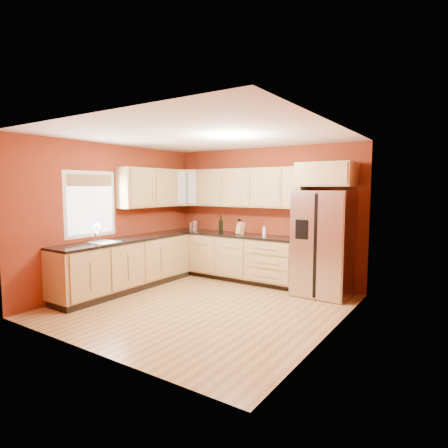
{
  "coord_description": "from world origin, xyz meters",
  "views": [
    {
      "loc": [
        3.42,
        -4.52,
        1.84
      ],
      "look_at": [
        -0.19,
        0.9,
        1.19
      ],
      "focal_mm": 30.0,
      "sensor_mm": 36.0,
      "label": 1
    }
  ],
  "objects_px": {
    "refrigerator": "(323,243)",
    "canister_left": "(195,226)",
    "soap_dispenser": "(264,231)",
    "knife_block": "(240,228)",
    "wine_bottle_a": "(221,224)"
  },
  "relations": [
    {
      "from": "knife_block",
      "to": "soap_dispenser",
      "type": "bearing_deg",
      "value": 18.91
    },
    {
      "from": "knife_block",
      "to": "soap_dispenser",
      "type": "height_order",
      "value": "knife_block"
    },
    {
      "from": "knife_block",
      "to": "wine_bottle_a",
      "type": "bearing_deg",
      "value": -162.56
    },
    {
      "from": "refrigerator",
      "to": "canister_left",
      "type": "bearing_deg",
      "value": 179.56
    },
    {
      "from": "refrigerator",
      "to": "soap_dispenser",
      "type": "height_order",
      "value": "refrigerator"
    },
    {
      "from": "wine_bottle_a",
      "to": "soap_dispenser",
      "type": "relative_size",
      "value": 1.81
    },
    {
      "from": "refrigerator",
      "to": "knife_block",
      "type": "height_order",
      "value": "refrigerator"
    },
    {
      "from": "soap_dispenser",
      "to": "canister_left",
      "type": "bearing_deg",
      "value": -178.17
    },
    {
      "from": "knife_block",
      "to": "canister_left",
      "type": "bearing_deg",
      "value": -159.89
    },
    {
      "from": "canister_left",
      "to": "soap_dispenser",
      "type": "bearing_deg",
      "value": 1.83
    },
    {
      "from": "canister_left",
      "to": "wine_bottle_a",
      "type": "relative_size",
      "value": 0.62
    },
    {
      "from": "refrigerator",
      "to": "canister_left",
      "type": "distance_m",
      "value": 2.76
    },
    {
      "from": "wine_bottle_a",
      "to": "knife_block",
      "type": "xyz_separation_m",
      "value": [
        0.46,
        -0.0,
        -0.06
      ]
    },
    {
      "from": "soap_dispenser",
      "to": "knife_block",
      "type": "bearing_deg",
      "value": -178.97
    },
    {
      "from": "canister_left",
      "to": "knife_block",
      "type": "relative_size",
      "value": 0.91
    }
  ]
}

